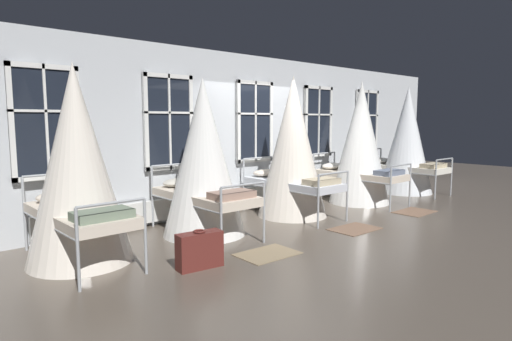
{
  "coord_description": "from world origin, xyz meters",
  "views": [
    {
      "loc": [
        -5.79,
        -5.27,
        1.78
      ],
      "look_at": [
        -0.96,
        0.11,
        0.93
      ],
      "focal_mm": 30.1,
      "sensor_mm": 36.0,
      "label": 1
    }
  ],
  "objects_px": {
    "cot_fifth": "(407,141)",
    "cot_first": "(77,167)",
    "cot_second": "(204,159)",
    "cot_fourth": "(360,144)",
    "suitcase_dark": "(200,250)",
    "cot_third": "(293,149)"
  },
  "relations": [
    {
      "from": "cot_fourth",
      "to": "cot_fifth",
      "type": "height_order",
      "value": "cot_fourth"
    },
    {
      "from": "cot_second",
      "to": "cot_third",
      "type": "height_order",
      "value": "cot_third"
    },
    {
      "from": "cot_first",
      "to": "cot_fifth",
      "type": "height_order",
      "value": "cot_fifth"
    },
    {
      "from": "cot_first",
      "to": "suitcase_dark",
      "type": "distance_m",
      "value": 1.84
    },
    {
      "from": "cot_third",
      "to": "cot_second",
      "type": "bearing_deg",
      "value": 90.85
    },
    {
      "from": "suitcase_dark",
      "to": "cot_fifth",
      "type": "bearing_deg",
      "value": 16.87
    },
    {
      "from": "cot_first",
      "to": "suitcase_dark",
      "type": "xyz_separation_m",
      "value": [
        0.97,
        -1.21,
        -0.98
      ]
    },
    {
      "from": "cot_second",
      "to": "cot_third",
      "type": "bearing_deg",
      "value": -89.25
    },
    {
      "from": "cot_fourth",
      "to": "suitcase_dark",
      "type": "distance_m",
      "value": 5.19
    },
    {
      "from": "cot_fifth",
      "to": "cot_first",
      "type": "bearing_deg",
      "value": 91.01
    },
    {
      "from": "cot_third",
      "to": "cot_first",
      "type": "bearing_deg",
      "value": 91.5
    },
    {
      "from": "suitcase_dark",
      "to": "cot_fourth",
      "type": "bearing_deg",
      "value": 20.41
    },
    {
      "from": "cot_fourth",
      "to": "cot_fifth",
      "type": "xyz_separation_m",
      "value": [
        1.97,
        0.01,
        -0.0
      ]
    },
    {
      "from": "cot_second",
      "to": "cot_fourth",
      "type": "relative_size",
      "value": 0.93
    },
    {
      "from": "cot_fourth",
      "to": "cot_fifth",
      "type": "distance_m",
      "value": 1.97
    },
    {
      "from": "suitcase_dark",
      "to": "cot_second",
      "type": "bearing_deg",
      "value": 60.09
    },
    {
      "from": "cot_third",
      "to": "cot_fourth",
      "type": "height_order",
      "value": "cot_fourth"
    },
    {
      "from": "cot_fifth",
      "to": "cot_fourth",
      "type": "bearing_deg",
      "value": 91.73
    },
    {
      "from": "cot_first",
      "to": "cot_second",
      "type": "bearing_deg",
      "value": -89.63
    },
    {
      "from": "cot_fourth",
      "to": "suitcase_dark",
      "type": "bearing_deg",
      "value": 102.27
    },
    {
      "from": "cot_first",
      "to": "cot_fourth",
      "type": "height_order",
      "value": "cot_fourth"
    },
    {
      "from": "cot_third",
      "to": "cot_fourth",
      "type": "relative_size",
      "value": 0.99
    }
  ]
}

